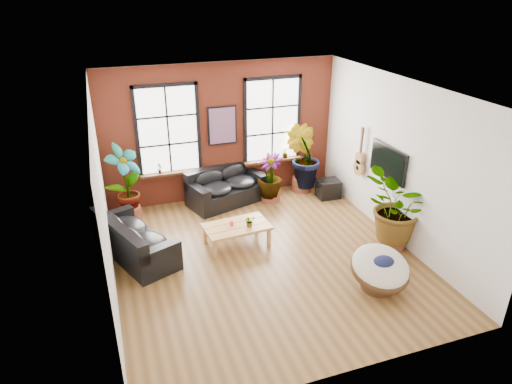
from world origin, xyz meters
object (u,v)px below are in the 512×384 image
sofa_back (226,187)px  sofa_left (133,240)px  coffee_table (237,227)px  papasan_chair (380,269)px

sofa_back → sofa_left: (-2.52, -1.89, -0.02)m
sofa_left → sofa_back: bearing=-75.4°
sofa_back → coffee_table: bearing=-116.6°
sofa_left → coffee_table: sofa_left is taller
sofa_back → sofa_left: sofa_back is taller
sofa_back → papasan_chair: bearing=-86.8°
coffee_table → papasan_chair: bearing=-54.4°
sofa_left → coffee_table: bearing=-117.9°
sofa_back → sofa_left: bearing=-160.6°
sofa_back → papasan_chair: sofa_back is taller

